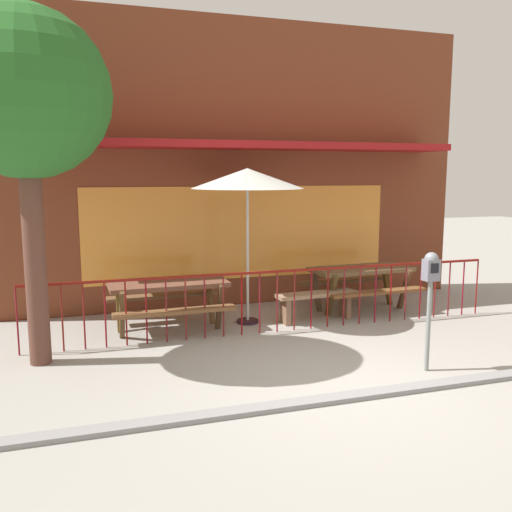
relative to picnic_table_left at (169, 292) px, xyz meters
name	(u,v)px	position (x,y,z in m)	size (l,w,h in m)	color
ground	(340,382)	(1.58, -2.75, -0.61)	(40.00, 40.00, 0.00)	gray
pub_storefront	(238,165)	(1.58, 1.58, 1.97)	(8.81, 1.50, 5.17)	#4A1710
patio_fence_front	(277,290)	(1.58, -0.57, 0.05)	(7.42, 0.04, 0.97)	maroon
picnic_table_left	(169,292)	(0.00, 0.00, 0.00)	(1.84, 1.41, 0.79)	brown
picnic_table_right	(361,276)	(3.48, 0.28, 0.00)	(1.87, 1.45, 0.79)	brown
patio_umbrella	(247,180)	(1.30, 0.06, 1.72)	(1.80, 1.80, 2.51)	black
patio_bench	(316,300)	(2.42, -0.16, -0.26)	(1.42, 0.42, 0.48)	#947456
parking_meter_near	(431,280)	(2.78, -2.73, 0.54)	(0.18, 0.17, 1.49)	gray
street_tree	(25,97)	(-1.82, -0.98, 2.74)	(2.07, 2.07, 4.43)	brown
curb_edge	(359,398)	(1.58, -3.23, -0.61)	(12.33, 0.20, 0.11)	gray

